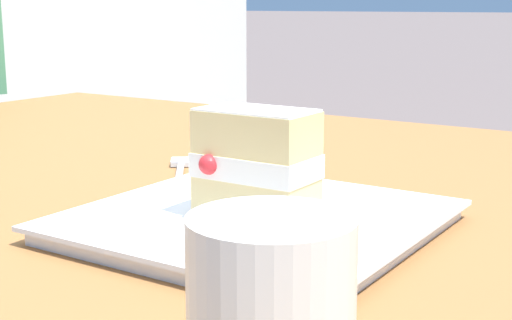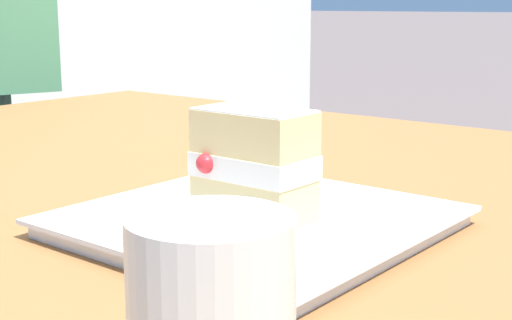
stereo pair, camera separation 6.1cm
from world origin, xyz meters
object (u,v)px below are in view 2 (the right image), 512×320
(patio_table, at_px, (218,265))
(dessert_plate, at_px, (256,222))
(cake_slice, at_px, (254,164))
(dessert_fork, at_px, (199,171))
(coffee_cup, at_px, (211,308))

(patio_table, relative_size, dessert_plate, 5.24)
(cake_slice, distance_m, dessert_fork, 0.24)
(patio_table, xyz_separation_m, coffee_cup, (-0.30, 0.33, 0.14))
(patio_table, bearing_deg, coffee_cup, 131.68)
(patio_table, relative_size, cake_slice, 15.41)
(dessert_plate, bearing_deg, patio_table, -37.83)
(cake_slice, bearing_deg, dessert_plate, -57.47)
(dessert_plate, relative_size, cake_slice, 2.94)
(dessert_plate, distance_m, dessert_fork, 0.22)
(cake_slice, bearing_deg, patio_table, -39.51)
(dessert_fork, bearing_deg, patio_table, 162.74)
(cake_slice, height_order, coffee_cup, cake_slice)
(dessert_fork, xyz_separation_m, coffee_cup, (-0.33, 0.35, 0.04))
(patio_table, height_order, dessert_fork, dessert_fork)
(dessert_plate, relative_size, dessert_fork, 1.88)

